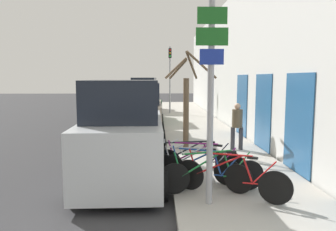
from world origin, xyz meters
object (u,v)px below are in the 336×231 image
object	(u,v)px
parked_car_1	(140,114)
bicycle_5	(193,160)
signpost	(211,95)
traffic_light	(170,71)
pedestrian_near	(237,123)
bicycle_0	(230,178)
bicycle_4	(201,164)
parked_car_0	(123,137)
parked_car_3	(144,97)
street_tree	(186,102)
parked_car_2	(143,105)
bicycle_2	(204,171)
bicycle_1	(212,174)
bicycle_3	(196,167)

from	to	relation	value
parked_car_1	bicycle_5	bearing A→B (deg)	-74.25
signpost	traffic_light	world-z (taller)	traffic_light
pedestrian_near	bicycle_0	bearing A→B (deg)	80.66
bicycle_4	traffic_light	distance (m)	14.93
parked_car_0	bicycle_5	bearing A→B (deg)	1.14
bicycle_4	parked_car_0	world-z (taller)	parked_car_0
parked_car_3	street_tree	xyz separation A→B (m)	(1.93, -12.84, 0.58)
pedestrian_near	traffic_light	bearing A→B (deg)	-74.93
bicycle_0	signpost	bearing A→B (deg)	157.37
signpost	parked_car_3	distance (m)	17.92
bicycle_5	parked_car_2	xyz separation A→B (m)	(-1.69, 10.50, 0.51)
parked_car_2	signpost	bearing A→B (deg)	-85.29
traffic_light	bicycle_2	bearing A→B (deg)	-89.33
signpost	bicycle_2	xyz separation A→B (m)	(0.03, 0.96, -1.73)
signpost	pedestrian_near	distance (m)	5.15
bicycle_4	parked_car_3	distance (m)	16.43
parked_car_2	parked_car_3	size ratio (longest dim) A/B	1.05
parked_car_2	traffic_light	size ratio (longest dim) A/B	1.02
bicycle_5	parked_car_2	size ratio (longest dim) A/B	0.52
bicycle_2	bicycle_0	bearing A→B (deg)	-110.49
parked_car_0	traffic_light	xyz separation A→B (m)	(1.67, 14.42, 1.90)
bicycle_5	bicycle_1	bearing A→B (deg)	-164.00
bicycle_0	parked_car_1	world-z (taller)	parked_car_1
bicycle_1	bicycle_2	size ratio (longest dim) A/B	1.22
bicycle_5	parked_car_0	size ratio (longest dim) A/B	0.58
bicycle_0	street_tree	bearing A→B (deg)	36.23
bicycle_0	parked_car_0	distance (m)	2.76
signpost	parked_car_1	size ratio (longest dim) A/B	0.91
bicycle_5	parked_car_3	distance (m)	16.06
parked_car_2	bicycle_1	bearing A→B (deg)	-84.06
parked_car_3	street_tree	bearing A→B (deg)	-77.68
bicycle_3	parked_car_2	world-z (taller)	parked_car_2
traffic_light	bicycle_0	bearing A→B (deg)	-87.76
bicycle_4	street_tree	bearing A→B (deg)	25.93
signpost	bicycle_1	size ratio (longest dim) A/B	1.68
bicycle_4	parked_car_1	size ratio (longest dim) A/B	0.50
bicycle_3	bicycle_5	bearing A→B (deg)	19.12
bicycle_1	parked_car_2	bearing A→B (deg)	3.25
signpost	parked_car_1	bearing A→B (deg)	102.99
bicycle_0	bicycle_4	world-z (taller)	bicycle_4
parked_car_0	traffic_light	distance (m)	14.64
bicycle_0	parked_car_3	distance (m)	17.60
parked_car_0	parked_car_2	distance (m)	10.55
bicycle_3	traffic_light	bearing A→B (deg)	18.31
signpost	traffic_light	distance (m)	16.23
bicycle_5	parked_car_3	bearing A→B (deg)	9.28
bicycle_2	parked_car_1	xyz separation A→B (m)	(-1.74, 6.45, 0.55)
bicycle_3	parked_car_1	bearing A→B (deg)	32.83
parked_car_1	pedestrian_near	world-z (taller)	parked_car_1
street_tree	traffic_light	size ratio (longest dim) A/B	0.74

